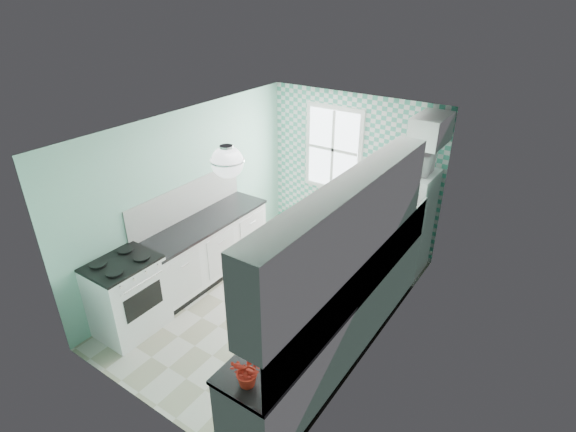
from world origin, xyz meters
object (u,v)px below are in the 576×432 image
Objects in this scene: fruit_bowl at (283,347)px; potted_plant at (248,372)px; fridge at (404,221)px; ceiling_light at (227,162)px; sink at (381,248)px; microwave at (413,161)px; stove at (127,295)px.

potted_plant reaches higher than fruit_bowl.
ceiling_light is at bearing -111.98° from fridge.
fruit_bowl is at bearing -87.21° from fridge.
ceiling_light is 1.95m from fruit_bowl.
sink reaches higher than fruit_bowl.
microwave is at bearing 55.33° from fridge.
potted_plant is at bearing -90.00° from fruit_bowl.
potted_plant is (0.00, -0.50, 0.12)m from fruit_bowl.
sink is 0.96× the size of microwave.
microwave is (-0.09, 3.31, 0.80)m from fruit_bowl.
sink is at bearing 93.44° from microwave.
potted_plant is at bearing 89.85° from microwave.
potted_plant is at bearing -87.42° from fridge.
fridge is 4.02m from stove.
potted_plant is (-0.00, -2.73, 0.16)m from sink.
microwave is (0.00, 0.00, 0.96)m from fridge.
ceiling_light is at bearing -126.67° from sink.
microwave reaches higher than potted_plant.
fridge reaches higher than sink.
fruit_bowl is at bearing 90.00° from potted_plant.
potted_plant is 3.87m from microwave.
microwave is (-0.09, 1.08, 0.84)m from sink.
stove is 3.26× the size of potted_plant.
microwave is (2.31, 3.28, 1.25)m from stove.
fridge is 1.09m from sink.
stove is at bearing -123.90° from fridge.
ceiling_light reaches higher than sink.
fridge is 5.30× the size of potted_plant.
fruit_bowl is (-0.00, -2.23, 0.04)m from sink.
potted_plant is (0.09, -3.81, 0.28)m from fridge.
potted_plant is 0.55× the size of microwave.
fridge is at bearing 91.36° from potted_plant.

